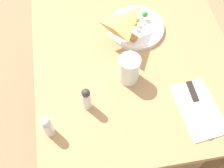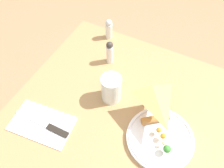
# 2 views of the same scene
# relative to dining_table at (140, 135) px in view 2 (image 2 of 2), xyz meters

# --- Properties ---
(dining_table) EXTENTS (0.92, 0.72, 0.71)m
(dining_table) POSITION_rel_dining_table_xyz_m (0.00, 0.00, 0.00)
(dining_table) COLOR #A87F51
(dining_table) RESTS_ON ground_plane
(plate_pizza) EXTENTS (0.21, 0.21, 0.05)m
(plate_pizza) POSITION_rel_dining_table_xyz_m (-0.07, 0.04, 0.14)
(plate_pizza) COLOR white
(plate_pizza) RESTS_ON dining_table
(milk_glass) EXTENTS (0.07, 0.07, 0.11)m
(milk_glass) POSITION_rel_dining_table_xyz_m (0.14, -0.04, 0.17)
(milk_glass) COLOR white
(milk_glass) RESTS_ON dining_table
(napkin_folded) EXTENTS (0.22, 0.14, 0.00)m
(napkin_folded) POSITION_rel_dining_table_xyz_m (0.30, 0.17, 0.12)
(napkin_folded) COLOR silver
(napkin_folded) RESTS_ON dining_table
(butter_knife) EXTENTS (0.21, 0.02, 0.01)m
(butter_knife) POSITION_rel_dining_table_xyz_m (0.29, 0.17, 0.13)
(butter_knife) COLOR black
(butter_knife) RESTS_ON napkin_folded
(salt_shaker) EXTENTS (0.03, 0.03, 0.09)m
(salt_shaker) POSITION_rel_dining_table_xyz_m (0.30, -0.31, 0.17)
(salt_shaker) COLOR silver
(salt_shaker) RESTS_ON dining_table
(pepper_shaker) EXTENTS (0.03, 0.03, 0.10)m
(pepper_shaker) POSITION_rel_dining_table_xyz_m (0.23, -0.19, 0.17)
(pepper_shaker) COLOR silver
(pepper_shaker) RESTS_ON dining_table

